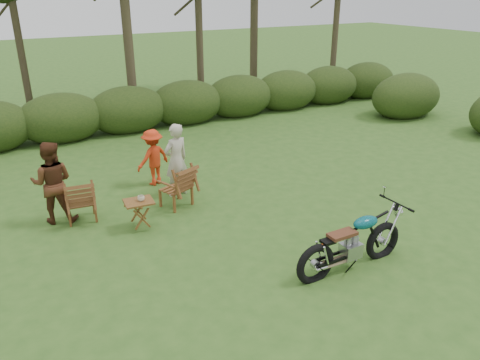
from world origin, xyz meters
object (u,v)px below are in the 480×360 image
side_table (140,215)px  child (155,184)px  adult_a (178,195)px  adult_b (59,220)px  cup (141,198)px  lawn_chair_left (83,220)px  lawn_chair_right (177,206)px  motorcycle (349,267)px

side_table → child: size_ratio=0.43×
adult_a → child: (-0.23, 0.84, 0.00)m
adult_b → child: adult_b is taller
cup → adult_b: size_ratio=0.08×
adult_a → adult_b: size_ratio=1.00×
lawn_chair_left → adult_b: adult_b is taller
adult_b → child: bearing=-140.6°
lawn_chair_right → lawn_chair_left: bearing=-30.0°
lawn_chair_left → side_table: bearing=142.4°
cup → adult_b: bearing=141.0°
motorcycle → child: size_ratio=1.53×
side_table → child: 2.16m
child → lawn_chair_left: bearing=9.9°
motorcycle → side_table: 3.91m
lawn_chair_left → cup: size_ratio=6.91×
motorcycle → cup: size_ratio=15.55×
motorcycle → lawn_chair_left: 5.15m
adult_a → adult_b: same height
motorcycle → side_table: (-2.54, 2.96, 0.28)m
child → cup: bearing=45.3°
cup → adult_b: 1.86m
cup → child: 2.23m
motorcycle → side_table: motorcycle is taller
motorcycle → cup: bearing=129.9°
lawn_chair_right → child: bearing=-110.9°
child → lawn_chair_right: bearing=70.7°
lawn_chair_left → adult_b: (-0.43, 0.21, 0.00)m
adult_a → child: bearing=-90.4°
lawn_chair_left → adult_b: 0.47m
motorcycle → adult_a: (-1.34, 4.04, 0.00)m
lawn_chair_right → side_table: (-0.96, -0.58, 0.28)m
lawn_chair_right → cup: bearing=12.2°
side_table → adult_b: 1.73m
lawn_chair_right → side_table: side_table is taller
side_table → cup: size_ratio=4.41×
cup → lawn_chair_left: bearing=136.2°
side_table → lawn_chair_left: bearing=135.5°
motorcycle → lawn_chair_right: bearing=113.6°
adult_a → adult_b: (-2.51, 0.01, 0.00)m
motorcycle → lawn_chair_right: size_ratio=2.15×
lawn_chair_right → adult_a: 0.55m
motorcycle → child: 5.12m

